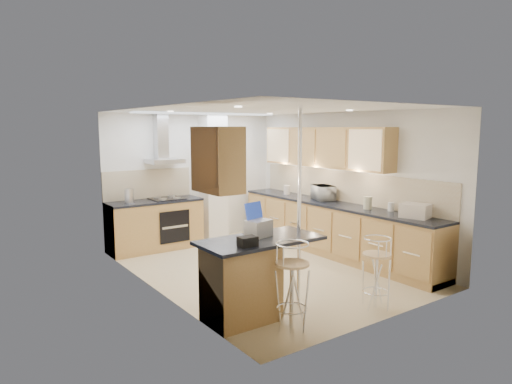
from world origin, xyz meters
TOP-DOWN VIEW (x-y plane):
  - ground at (0.00, 0.00)m, footprint 4.80×4.80m
  - room_shell at (0.32, 0.38)m, footprint 3.64×4.84m
  - right_counter at (1.50, 0.00)m, footprint 0.63×4.40m
  - back_counter at (-0.95, 2.10)m, footprint 1.70×0.63m
  - peninsula at (-1.12, -1.45)m, footprint 1.47×0.72m
  - microwave at (1.59, 0.34)m, footprint 0.48×0.57m
  - laptop at (-1.08, -1.35)m, footprint 0.33×0.28m
  - bag at (-1.44, -1.65)m, footprint 0.21×0.16m
  - bar_stool_near at (-1.03, -1.93)m, footprint 0.50×0.50m
  - bar_stool_end at (0.19, -2.08)m, footprint 0.43×0.43m
  - jar_a at (1.49, 1.28)m, footprint 0.15×0.15m
  - jar_b at (1.65, 0.49)m, footprint 0.12×0.12m
  - jar_c at (1.51, -0.77)m, footprint 0.18×0.18m
  - jar_d at (1.68, -1.11)m, footprint 0.13×0.13m
  - bread_bin at (1.54, -1.65)m, footprint 0.41×0.46m
  - kettle at (-1.42, 2.10)m, footprint 0.16×0.16m

SIDE VIEW (x-z plane):
  - ground at x=0.00m, z-range 0.00..0.00m
  - bar_stool_end at x=0.19m, z-range 0.00..0.90m
  - back_counter at x=-0.95m, z-range 0.00..0.92m
  - right_counter at x=1.50m, z-range 0.00..0.92m
  - peninsula at x=-1.12m, z-range 0.01..0.95m
  - bar_stool_near at x=-1.03m, z-range 0.00..0.98m
  - jar_d at x=1.68m, z-range 0.92..1.06m
  - bag at x=-1.44m, z-range 0.94..1.05m
  - jar_b at x=1.65m, z-range 0.92..1.08m
  - jar_a at x=1.49m, z-range 0.92..1.10m
  - jar_c at x=1.51m, z-range 0.92..1.13m
  - bread_bin at x=1.54m, z-range 0.92..1.13m
  - laptop at x=-1.08m, z-range 0.94..1.14m
  - kettle at x=-1.42m, z-range 0.92..1.16m
  - microwave at x=1.59m, z-range 0.92..1.19m
  - room_shell at x=0.32m, z-range 0.29..2.80m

